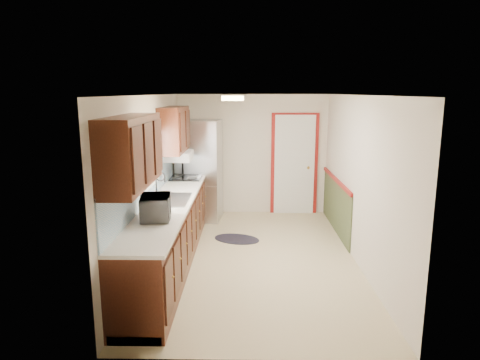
{
  "coord_description": "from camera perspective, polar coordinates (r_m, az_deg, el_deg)",
  "views": [
    {
      "loc": [
        -0.1,
        -6.05,
        2.45
      ],
      "look_at": [
        -0.21,
        0.21,
        1.15
      ],
      "focal_mm": 32.0,
      "sensor_mm": 36.0,
      "label": 1
    }
  ],
  "objects": [
    {
      "name": "kitchen_run",
      "position": [
        6.09,
        -9.82,
        -4.05
      ],
      "size": [
        0.63,
        4.0,
        2.2
      ],
      "color": "#38170C",
      "rests_on": "ground"
    },
    {
      "name": "rug",
      "position": [
        7.29,
        -0.43,
        -7.87
      ],
      "size": [
        0.9,
        0.73,
        0.01
      ],
      "primitive_type": "ellipsoid",
      "rotation": [
        0.0,
        0.0,
        -0.34
      ],
      "color": "black",
      "rests_on": "ground"
    },
    {
      "name": "back_wall_trim",
      "position": [
        8.48,
        8.37,
        0.98
      ],
      "size": [
        1.12,
        2.3,
        2.08
      ],
      "color": "maroon",
      "rests_on": "ground"
    },
    {
      "name": "ceiling_fixture",
      "position": [
        5.85,
        -1.0,
        10.85
      ],
      "size": [
        0.3,
        0.3,
        0.06
      ],
      "primitive_type": "cylinder",
      "color": "#FFD88C",
      "rests_on": "room_shell"
    },
    {
      "name": "room_shell",
      "position": [
        6.18,
        1.89,
        0.06
      ],
      "size": [
        3.2,
        5.2,
        2.52
      ],
      "color": "#C2B389",
      "rests_on": "ground"
    },
    {
      "name": "cooktop",
      "position": [
        7.68,
        -7.2,
        0.37
      ],
      "size": [
        0.53,
        0.64,
        0.02
      ],
      "primitive_type": "cube",
      "color": "black",
      "rests_on": "kitchen_run"
    },
    {
      "name": "refrigerator",
      "position": [
        8.29,
        -5.42,
        1.32
      ],
      "size": [
        0.86,
        0.83,
        1.92
      ],
      "rotation": [
        0.0,
        0.0,
        -0.09
      ],
      "color": "#B7B7BC",
      "rests_on": "ground"
    },
    {
      "name": "microwave",
      "position": [
        5.24,
        -11.18,
        -3.26
      ],
      "size": [
        0.35,
        0.54,
        0.35
      ],
      "primitive_type": "imported",
      "rotation": [
        0.0,
        0.0,
        1.72
      ],
      "color": "white",
      "rests_on": "kitchen_run"
    }
  ]
}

